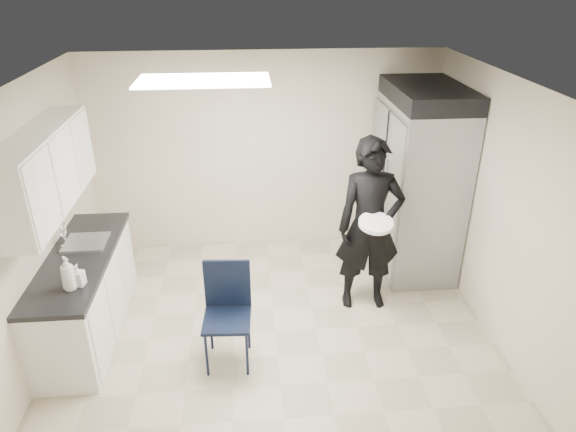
{
  "coord_description": "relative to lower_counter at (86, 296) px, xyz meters",
  "views": [
    {
      "loc": [
        -0.24,
        -4.35,
        3.53
      ],
      "look_at": [
        0.15,
        0.2,
        1.27
      ],
      "focal_mm": 32.0,
      "sensor_mm": 36.0,
      "label": 1
    }
  ],
  "objects": [
    {
      "name": "floor",
      "position": [
        1.95,
        -0.2,
        -0.43
      ],
      "size": [
        4.5,
        4.5,
        0.0
      ],
      "primitive_type": "plane",
      "color": "#BAAC92",
      "rests_on": "ground"
    },
    {
      "name": "ceiling",
      "position": [
        1.95,
        -0.2,
        2.17
      ],
      "size": [
        4.5,
        4.5,
        0.0
      ],
      "primitive_type": "plane",
      "rotation": [
        3.14,
        0.0,
        0.0
      ],
      "color": "silver",
      "rests_on": "back_wall"
    },
    {
      "name": "back_wall",
      "position": [
        1.95,
        1.8,
        0.87
      ],
      "size": [
        4.5,
        0.0,
        4.5
      ],
      "primitive_type": "plane",
      "rotation": [
        1.57,
        0.0,
        0.0
      ],
      "color": "beige",
      "rests_on": "floor"
    },
    {
      "name": "left_wall",
      "position": [
        -0.3,
        -0.2,
        0.87
      ],
      "size": [
        0.0,
        4.0,
        4.0
      ],
      "primitive_type": "plane",
      "rotation": [
        1.57,
        0.0,
        1.57
      ],
      "color": "beige",
      "rests_on": "floor"
    },
    {
      "name": "right_wall",
      "position": [
        4.2,
        -0.2,
        0.87
      ],
      "size": [
        0.0,
        4.0,
        4.0
      ],
      "primitive_type": "plane",
      "rotation": [
        1.57,
        0.0,
        -1.57
      ],
      "color": "beige",
      "rests_on": "floor"
    },
    {
      "name": "ceiling_panel",
      "position": [
        1.35,
        0.2,
        2.14
      ],
      "size": [
        1.2,
        0.6,
        0.02
      ],
      "primitive_type": "cube",
      "color": "white",
      "rests_on": "ceiling"
    },
    {
      "name": "lower_counter",
      "position": [
        0.0,
        0.0,
        0.0
      ],
      "size": [
        0.6,
        1.9,
        0.86
      ],
      "primitive_type": "cube",
      "color": "silver",
      "rests_on": "floor"
    },
    {
      "name": "countertop",
      "position": [
        0.0,
        0.0,
        0.46
      ],
      "size": [
        0.64,
        1.95,
        0.05
      ],
      "primitive_type": "cube",
      "color": "black",
      "rests_on": "lower_counter"
    },
    {
      "name": "sink",
      "position": [
        0.02,
        0.25,
        0.44
      ],
      "size": [
        0.42,
        0.4,
        0.14
      ],
      "primitive_type": "cube",
      "color": "gray",
      "rests_on": "countertop"
    },
    {
      "name": "faucet",
      "position": [
        -0.18,
        0.25,
        0.59
      ],
      "size": [
        0.02,
        0.02,
        0.24
      ],
      "primitive_type": "cylinder",
      "color": "silver",
      "rests_on": "countertop"
    },
    {
      "name": "upper_cabinets",
      "position": [
        -0.13,
        0.0,
        1.4
      ],
      "size": [
        0.35,
        1.8,
        0.75
      ],
      "primitive_type": "cube",
      "color": "silver",
      "rests_on": "left_wall"
    },
    {
      "name": "towel_dispenser",
      "position": [
        -0.19,
        1.15,
        1.19
      ],
      "size": [
        0.22,
        0.3,
        0.35
      ],
      "primitive_type": "cube",
      "color": "black",
      "rests_on": "left_wall"
    },
    {
      "name": "notice_sticker_left",
      "position": [
        -0.29,
        -0.1,
        0.79
      ],
      "size": [
        0.0,
        0.12,
        0.07
      ],
      "primitive_type": "cube",
      "color": "yellow",
      "rests_on": "left_wall"
    },
    {
      "name": "notice_sticker_right",
      "position": [
        -0.29,
        0.1,
        0.75
      ],
      "size": [
        0.0,
        0.12,
        0.07
      ],
      "primitive_type": "cube",
      "color": "yellow",
      "rests_on": "left_wall"
    },
    {
      "name": "commercial_fridge",
      "position": [
        3.78,
        1.07,
        0.62
      ],
      "size": [
        0.8,
        1.35,
        2.1
      ],
      "primitive_type": "cube",
      "color": "gray",
      "rests_on": "floor"
    },
    {
      "name": "fridge_compressor",
      "position": [
        3.78,
        1.07,
        1.77
      ],
      "size": [
        0.8,
        1.35,
        0.2
      ],
      "primitive_type": "cube",
      "color": "black",
      "rests_on": "commercial_fridge"
    },
    {
      "name": "folding_chair",
      "position": [
        1.47,
        -0.61,
        0.07
      ],
      "size": [
        0.47,
        0.47,
        1.0
      ],
      "primitive_type": "cube",
      "rotation": [
        0.0,
        0.0,
        -0.06
      ],
      "color": "black",
      "rests_on": "floor"
    },
    {
      "name": "man_tuxedo",
      "position": [
        3.01,
        0.25,
        0.55
      ],
      "size": [
        0.73,
        0.49,
        1.97
      ],
      "primitive_type": "imported",
      "rotation": [
        0.0,
        0.0,
        -0.02
      ],
      "color": "black",
      "rests_on": "floor"
    },
    {
      "name": "bucket_lid",
      "position": [
        3.0,
        -0.0,
        0.72
      ],
      "size": [
        0.36,
        0.36,
        0.04
      ],
      "primitive_type": "cylinder",
      "rotation": [
        0.0,
        0.0,
        -0.02
      ],
      "color": "silver",
      "rests_on": "man_tuxedo"
    },
    {
      "name": "soap_bottle_a",
      "position": [
        0.1,
        -0.58,
        0.64
      ],
      "size": [
        0.18,
        0.18,
        0.33
      ],
      "primitive_type": "imported",
      "rotation": [
        0.0,
        0.0,
        0.75
      ],
      "color": "white",
      "rests_on": "countertop"
    },
    {
      "name": "soap_bottle_b",
      "position": [
        0.17,
        -0.52,
        0.59
      ],
      "size": [
        0.11,
        0.11,
        0.21
      ],
      "primitive_type": "imported",
      "rotation": [
        0.0,
        0.0,
        -0.2
      ],
      "color": "#A7A4B0",
      "rests_on": "countertop"
    }
  ]
}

